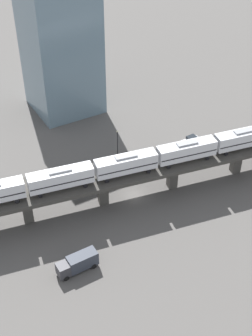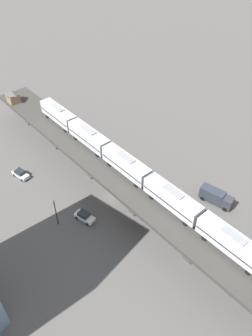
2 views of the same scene
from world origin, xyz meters
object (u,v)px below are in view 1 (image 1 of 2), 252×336
(subway_train, at_px, (126,164))
(street_car_silver, at_px, (191,140))
(office_tower, at_px, (60,42))
(street_lamp, at_px, (117,141))
(delivery_truck, at_px, (78,263))
(street_car_white, at_px, (114,167))

(subway_train, distance_m, street_car_silver, 27.03)
(office_tower, bearing_deg, street_lamp, -177.73)
(delivery_truck, height_order, street_lamp, street_lamp)
(street_lamp, bearing_deg, delivery_truck, 139.04)
(subway_train, xyz_separation_m, street_car_silver, (10.09, -23.51, -8.71))
(street_car_silver, relative_size, street_lamp, 0.64)
(street_car_silver, relative_size, office_tower, 0.12)
(office_tower, bearing_deg, subway_train, 172.84)
(street_car_silver, bearing_deg, street_car_white, 90.01)
(street_car_silver, distance_m, street_lamp, 18.18)
(subway_train, bearing_deg, street_car_white, -15.31)
(street_car_silver, height_order, office_tower, office_tower)
(delivery_truck, xyz_separation_m, office_tower, (51.36, -20.86, 16.24))
(delivery_truck, bearing_deg, street_car_white, -41.43)
(subway_train, bearing_deg, office_tower, -7.16)
(street_car_white, bearing_deg, delivery_truck, 138.57)
(street_car_silver, height_order, delivery_truck, delivery_truck)
(delivery_truck, distance_m, street_lamp, 33.49)
(subway_train, height_order, street_car_silver, subway_train)
(office_tower, bearing_deg, street_car_white, 175.64)
(delivery_truck, bearing_deg, office_tower, -22.11)
(street_lamp, xyz_separation_m, office_tower, (26.13, 1.04, 13.89))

